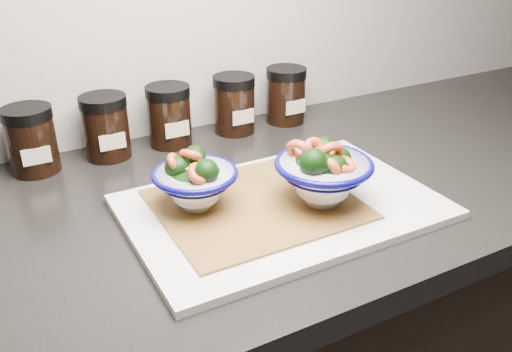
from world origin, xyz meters
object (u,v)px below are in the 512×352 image
spice_jar_a (31,140)px  spice_jar_d (234,104)px  bowl_left (195,181)px  spice_jar_c (169,116)px  spice_jar_e (286,95)px  cutting_board (282,207)px  bowl_right (323,173)px  spice_jar_b (106,127)px

spice_jar_a → spice_jar_d: bearing=0.0°
bowl_left → spice_jar_c: size_ratio=1.09×
bowl_left → spice_jar_e: 0.41m
cutting_board → spice_jar_e: size_ratio=3.98×
bowl_right → spice_jar_e: bearing=66.9°
spice_jar_c → spice_jar_e: same height
spice_jar_b → spice_jar_e: same height
spice_jar_b → spice_jar_e: 0.37m
bowl_right → spice_jar_d: bowl_right is taller
cutting_board → spice_jar_b: bearing=119.0°
cutting_board → spice_jar_a: bearing=133.5°
cutting_board → bowl_left: (-0.12, 0.05, 0.05)m
bowl_left → spice_jar_c: (0.06, 0.27, 0.00)m
cutting_board → spice_jar_d: (0.08, 0.31, 0.05)m
spice_jar_e → spice_jar_a: bearing=180.0°
spice_jar_c → spice_jar_b: bearing=180.0°
cutting_board → spice_jar_e: (0.20, 0.31, 0.05)m
bowl_left → spice_jar_c: bearing=77.3°
spice_jar_b → spice_jar_c: same height
spice_jar_c → bowl_left: bearing=-102.7°
bowl_right → cutting_board: bearing=149.5°
bowl_left → spice_jar_b: bearing=102.2°
spice_jar_b → bowl_left: bearing=-77.8°
bowl_left → spice_jar_a: bearing=124.3°
cutting_board → spice_jar_c: 0.32m
bowl_left → spice_jar_b: (-0.06, 0.27, 0.00)m
bowl_left → cutting_board: bearing=-22.0°
cutting_board → bowl_right: size_ratio=3.15×
bowl_right → spice_jar_d: size_ratio=1.26×
spice_jar_b → spice_jar_c: size_ratio=1.00×
bowl_left → bowl_right: bearing=-24.7°
spice_jar_a → spice_jar_e: 0.49m
cutting_board → bowl_left: size_ratio=3.66×
spice_jar_c → cutting_board: bearing=-79.8°
bowl_right → spice_jar_e: 0.37m
bowl_right → spice_jar_e: bowl_right is taller
spice_jar_d → spice_jar_e: bearing=0.0°
spice_jar_d → bowl_left: bearing=-126.2°
bowl_left → spice_jar_d: bearing=53.8°
spice_jar_e → spice_jar_d: bearing=180.0°
cutting_board → bowl_right: 0.08m
spice_jar_a → spice_jar_b: (0.12, 0.00, 0.00)m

